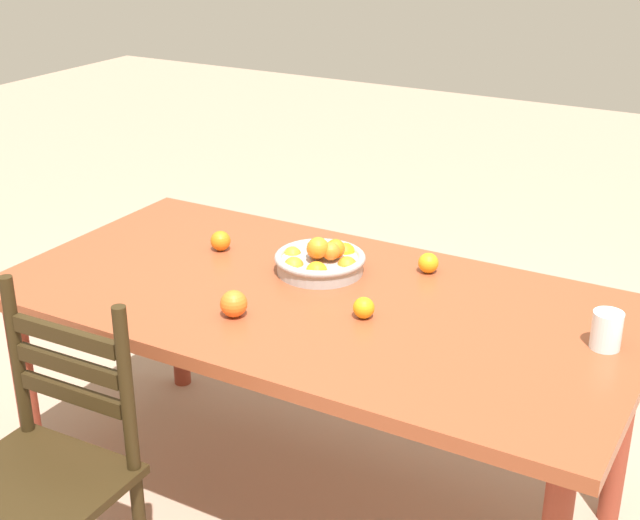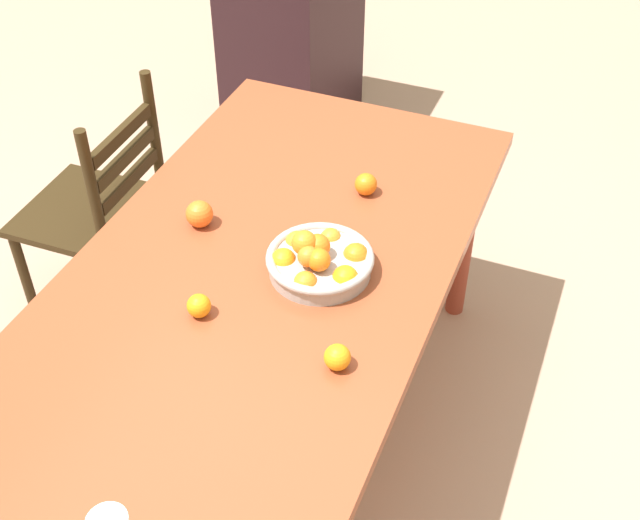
% 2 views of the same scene
% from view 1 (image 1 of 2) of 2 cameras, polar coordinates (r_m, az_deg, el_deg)
% --- Properties ---
extents(ground_plane, '(12.00, 12.00, 0.00)m').
position_cam_1_polar(ground_plane, '(3.00, -0.23, -15.23)').
color(ground_plane, tan).
extents(dining_table, '(1.88, 0.96, 0.75)m').
position_cam_1_polar(dining_table, '(2.64, -0.25, -3.72)').
color(dining_table, brown).
rests_on(dining_table, ground).
extents(chair_near_window, '(0.44, 0.44, 0.93)m').
position_cam_1_polar(chair_near_window, '(2.44, -17.41, -13.25)').
color(chair_near_window, black).
rests_on(chair_near_window, ground).
extents(fruit_bowl, '(0.28, 0.28, 0.13)m').
position_cam_1_polar(fruit_bowl, '(2.74, 0.04, -0.01)').
color(fruit_bowl, '#A29E9B').
rests_on(fruit_bowl, dining_table).
extents(orange_loose_0, '(0.06, 0.06, 0.06)m').
position_cam_1_polar(orange_loose_0, '(2.47, 2.82, -3.08)').
color(orange_loose_0, orange).
rests_on(orange_loose_0, dining_table).
extents(orange_loose_1, '(0.08, 0.08, 0.08)m').
position_cam_1_polar(orange_loose_1, '(2.48, -5.56, -2.81)').
color(orange_loose_1, orange).
rests_on(orange_loose_1, dining_table).
extents(orange_loose_2, '(0.06, 0.06, 0.06)m').
position_cam_1_polar(orange_loose_2, '(2.77, 6.97, -0.19)').
color(orange_loose_2, orange).
rests_on(orange_loose_2, dining_table).
extents(orange_loose_3, '(0.07, 0.07, 0.07)m').
position_cam_1_polar(orange_loose_3, '(2.93, -6.40, 1.23)').
color(orange_loose_3, orange).
rests_on(orange_loose_3, dining_table).
extents(drinking_glass, '(0.08, 0.08, 0.10)m').
position_cam_1_polar(drinking_glass, '(2.42, 17.91, -4.31)').
color(drinking_glass, silver).
rests_on(drinking_glass, dining_table).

